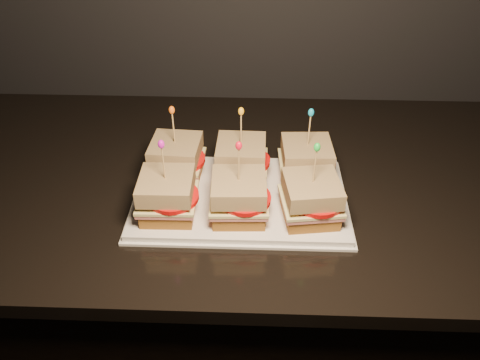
{
  "coord_description": "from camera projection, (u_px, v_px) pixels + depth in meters",
  "views": [
    {
      "loc": [
        0.2,
        0.8,
        1.53
      ],
      "look_at": [
        0.17,
        1.54,
        0.96
      ],
      "focal_mm": 35.0,
      "sensor_mm": 36.0,
      "label": 1
    }
  ],
  "objects": [
    {
      "name": "sandwich_4_cheese",
      "position": [
        239.0,
        199.0,
        0.89
      ],
      "size": [
        0.11,
        0.11,
        0.01
      ],
      "primitive_type": "cube",
      "rotation": [
        0.0,
        0.0,
        0.04
      ],
      "color": "#E9E191",
      "rests_on": "sandwich_4_ham"
    },
    {
      "name": "sandwich_3_cheese",
      "position": [
        168.0,
        197.0,
        0.89
      ],
      "size": [
        0.11,
        0.11,
        0.01
      ],
      "primitive_type": "cube",
      "rotation": [
        0.0,
        0.0,
        0.01
      ],
      "color": "#E9E191",
      "rests_on": "sandwich_3_ham"
    },
    {
      "name": "sandwich_5_pick",
      "position": [
        315.0,
        168.0,
        0.84
      ],
      "size": [
        0.0,
        0.0,
        0.09
      ],
      "primitive_type": "cylinder",
      "color": "tan",
      "rests_on": "sandwich_5_bread_top"
    },
    {
      "name": "sandwich_4_pick",
      "position": [
        239.0,
        167.0,
        0.84
      ],
      "size": [
        0.0,
        0.0,
        0.09
      ],
      "primitive_type": "cylinder",
      "color": "tan",
      "rests_on": "sandwich_4_bread_top"
    },
    {
      "name": "sandwich_2_cheese",
      "position": [
        306.0,
        163.0,
        0.98
      ],
      "size": [
        0.11,
        0.11,
        0.01
      ],
      "primitive_type": "cube",
      "rotation": [
        0.0,
        0.0,
        0.05
      ],
      "color": "#E9E191",
      "rests_on": "sandwich_2_ham"
    },
    {
      "name": "sandwich_0_frill",
      "position": [
        172.0,
        110.0,
        0.92
      ],
      "size": [
        0.01,
        0.01,
        0.02
      ],
      "primitive_type": "ellipsoid",
      "color": "orange",
      "rests_on": "sandwich_0_pick"
    },
    {
      "name": "sandwich_1_tomato",
      "position": [
        247.0,
        161.0,
        0.98
      ],
      "size": [
        0.1,
        0.1,
        0.01
      ],
      "primitive_type": "cylinder",
      "color": "red",
      "rests_on": "sandwich_1_cheese"
    },
    {
      "name": "sandwich_0_tomato",
      "position": [
        182.0,
        159.0,
        0.98
      ],
      "size": [
        0.1,
        0.1,
        0.01
      ],
      "primitive_type": "cylinder",
      "color": "red",
      "rests_on": "sandwich_0_cheese"
    },
    {
      "name": "sandwich_4_bread_bot",
      "position": [
        239.0,
        209.0,
        0.9
      ],
      "size": [
        0.1,
        0.1,
        0.03
      ],
      "primitive_type": "cube",
      "rotation": [
        0.0,
        0.0,
        0.04
      ],
      "color": "brown",
      "rests_on": "platter"
    },
    {
      "name": "sandwich_0_cheese",
      "position": [
        177.0,
        161.0,
        0.99
      ],
      "size": [
        0.12,
        0.11,
        0.01
      ],
      "primitive_type": "cube",
      "rotation": [
        0.0,
        0.0,
        -0.06
      ],
      "color": "#E9E191",
      "rests_on": "sandwich_0_ham"
    },
    {
      "name": "sandwich_3_bread_top",
      "position": [
        166.0,
        185.0,
        0.88
      ],
      "size": [
        0.1,
        0.1,
        0.03
      ],
      "primitive_type": "cube",
      "rotation": [
        0.0,
        0.0,
        0.01
      ],
      "color": "#513011",
      "rests_on": "sandwich_3_tomato"
    },
    {
      "name": "sandwich_5_tomato",
      "position": [
        318.0,
        200.0,
        0.88
      ],
      "size": [
        0.1,
        0.1,
        0.01
      ],
      "primitive_type": "cylinder",
      "color": "red",
      "rests_on": "sandwich_5_cheese"
    },
    {
      "name": "sandwich_0_pick",
      "position": [
        174.0,
        130.0,
        0.94
      ],
      "size": [
        0.0,
        0.0,
        0.09
      ],
      "primitive_type": "cylinder",
      "color": "tan",
      "rests_on": "sandwich_0_bread_top"
    },
    {
      "name": "sandwich_3_pick",
      "position": [
        164.0,
        165.0,
        0.85
      ],
      "size": [
        0.0,
        0.0,
        0.09
      ],
      "primitive_type": "cylinder",
      "color": "tan",
      "rests_on": "sandwich_3_bread_top"
    },
    {
      "name": "sandwich_2_bread_top",
      "position": [
        307.0,
        152.0,
        0.97
      ],
      "size": [
        0.1,
        0.1,
        0.03
      ],
      "primitive_type": "cube",
      "rotation": [
        0.0,
        0.0,
        0.05
      ],
      "color": "#513011",
      "rests_on": "sandwich_2_tomato"
    },
    {
      "name": "sandwich_5_ham",
      "position": [
        310.0,
        203.0,
        0.89
      ],
      "size": [
        0.12,
        0.12,
        0.01
      ],
      "primitive_type": "cube",
      "rotation": [
        0.0,
        0.0,
        0.13
      ],
      "color": "#C06C63",
      "rests_on": "sandwich_5_bread_bot"
    },
    {
      "name": "platter_rim",
      "position": [
        240.0,
        200.0,
        0.97
      ],
      "size": [
        0.44,
        0.28,
        0.01
      ],
      "primitive_type": "cube",
      "color": "white",
      "rests_on": "granite_slab"
    },
    {
      "name": "platter",
      "position": [
        240.0,
        198.0,
        0.97
      ],
      "size": [
        0.43,
        0.27,
        0.02
      ],
      "primitive_type": "cube",
      "color": "white",
      "rests_on": "granite_slab"
    },
    {
      "name": "sandwich_1_bread_top",
      "position": [
        241.0,
        150.0,
        0.97
      ],
      "size": [
        0.1,
        0.1,
        0.03
      ],
      "primitive_type": "cube",
      "rotation": [
        0.0,
        0.0,
        -0.02
      ],
      "color": "#513011",
      "rests_on": "sandwich_1_tomato"
    },
    {
      "name": "sandwich_0_bread_bot",
      "position": [
        178.0,
        170.0,
        1.01
      ],
      "size": [
        0.1,
        0.1,
        0.03
      ],
      "primitive_type": "cube",
      "rotation": [
        0.0,
        0.0,
        -0.06
      ],
      "color": "brown",
      "rests_on": "platter"
    },
    {
      "name": "sandwich_1_pick",
      "position": [
        241.0,
        131.0,
        0.94
      ],
      "size": [
        0.0,
        0.0,
        0.09
      ],
      "primitive_type": "cylinder",
      "color": "tan",
      "rests_on": "sandwich_1_bread_top"
    },
    {
      "name": "sandwich_2_frill",
      "position": [
        311.0,
        112.0,
        0.91
      ],
      "size": [
        0.01,
        0.01,
        0.02
      ],
      "primitive_type": "ellipsoid",
      "color": "#119CC4",
      "rests_on": "sandwich_2_pick"
    },
    {
      "name": "sandwich_0_ham",
      "position": [
        177.0,
        163.0,
        0.99
      ],
      "size": [
        0.11,
        0.11,
        0.01
      ],
      "primitive_type": "cube",
      "rotation": [
        0.0,
        0.0,
        -0.06
      ],
      "color": "#C06C63",
      "rests_on": "sandwich_0_bread_bot"
    },
    {
      "name": "sandwich_4_ham",
      "position": [
        239.0,
        202.0,
        0.89
      ],
      "size": [
        0.11,
        0.11,
        0.01
      ],
      "primitive_type": "cube",
      "rotation": [
        0.0,
        0.0,
        0.04
      ],
      "color": "#C06C63",
      "rests_on": "sandwich_4_bread_bot"
    },
    {
      "name": "sandwich_5_frill",
      "position": [
        317.0,
        147.0,
        0.81
      ],
      "size": [
        0.01,
        0.01,
        0.02
      ],
      "primitive_type": "ellipsoid",
      "color": "green",
      "rests_on": "sandwich_5_pick"
    },
    {
      "name": "sandwich_1_bread_bot",
      "position": [
        241.0,
        171.0,
        1.0
      ],
      "size": [
        0.1,
        0.1,
        0.03
      ],
      "primitive_type": "cube",
      "rotation": [
        0.0,
        0.0,
        -0.02
      ],
      "color": "brown",
      "rests_on": "platter"
    },
    {
      "name": "sandwich_0_bread_top",
      "position": [
        176.0,
        149.0,
        0.97
      ],
      "size": [
        0.11,
        0.11,
        0.03
      ],
      "primitive_type": "cube",
      "rotation": [
        0.0,
        0.0,
        -0.06
      ],
      "color": "#513011",
      "rests_on": "sandwich_0_tomato"
    },
    {
      "name": "sandwich_4_bread_top",
      "position": [
        239.0,
        187.0,
        0.87
      ],
      "size": [
        0.1,
        0.1,
        0.03
      ],
      "primitive_type": "cube",
      "rotation": [
        0.0,
        0.0,
        0.04
      ],
      "color": "#513011",
      "rests_on": "sandwich_4_tomato"
    },
    {
      "name": "sandwich_5_bread_top",
      "position": [
        312.0,
        189.0,
        0.87
      ],
      "size": [
        0.11,
        0.11,
        0.03
      ],
      "primitive_type": "cube",
      "rotation": [
        0.0,
        0.0,
        0.13
      ],
      "color": "#513011",
      "rests_on": "sandwich_5_tomato"
    },
    {
      "name": "sandwich_1_cheese",
      "position": [
        241.0,
        162.0,
        0.99
      ],
      "size": [
        0.11,
        0.11,
        0.01
      ],
      "primitive_type": "cube",
      "rotation": [
        0.0,
        0.0,
        -0.02
      ],
      "color": "#E9E191",
      "rests_on": "sandwich_1_ham"
    },
    {
      "name": "sandwich_4_tomato",
      "position": [
        245.0,
        198.0,
        0.88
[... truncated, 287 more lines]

